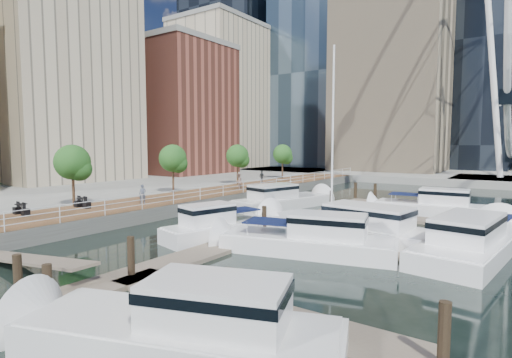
{
  "coord_description": "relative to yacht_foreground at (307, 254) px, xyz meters",
  "views": [
    {
      "loc": [
        16.6,
        -12.36,
        5.62
      ],
      "look_at": [
        -0.59,
        12.25,
        3.0
      ],
      "focal_mm": 28.0,
      "sensor_mm": 36.0,
      "label": 1
    }
  ],
  "objects": [
    {
      "name": "ground",
      "position": [
        -7.24,
        -5.63,
        0.0
      ],
      "size": [
        520.0,
        520.0,
        0.0
      ],
      "primitive_type": "plane",
      "color": "black",
      "rests_on": "ground"
    },
    {
      "name": "boardwalk",
      "position": [
        -16.24,
        9.37,
        0.5
      ],
      "size": [
        6.0,
        60.0,
        1.0
      ],
      "primitive_type": "cube",
      "color": "brown",
      "rests_on": "ground"
    },
    {
      "name": "seawall",
      "position": [
        -13.24,
        9.37,
        0.5
      ],
      "size": [
        0.25,
        60.0,
        1.0
      ],
      "primitive_type": "cube",
      "color": "#595954",
      "rests_on": "ground"
    },
    {
      "name": "land_inland",
      "position": [
        -43.24,
        9.37,
        0.5
      ],
      "size": [
        48.0,
        90.0,
        1.0
      ],
      "primitive_type": "cube",
      "color": "gray",
      "rests_on": "ground"
    },
    {
      "name": "land_far",
      "position": [
        -7.24,
        96.37,
        0.5
      ],
      "size": [
        200.0,
        114.0,
        1.0
      ],
      "primitive_type": "cube",
      "color": "gray",
      "rests_on": "ground"
    },
    {
      "name": "pier",
      "position": [
        6.76,
        46.37,
        0.5
      ],
      "size": [
        14.0,
        12.0,
        1.0
      ],
      "primitive_type": "cube",
      "color": "gray",
      "rests_on": "ground"
    },
    {
      "name": "railing",
      "position": [
        -13.34,
        9.37,
        1.52
      ],
      "size": [
        0.1,
        60.0,
        1.05
      ],
      "primitive_type": null,
      "color": "white",
      "rests_on": "boardwalk"
    },
    {
      "name": "floating_docks",
      "position": [
        0.72,
        4.35,
        0.49
      ],
      "size": [
        16.0,
        34.0,
        2.6
      ],
      "color": "#6D6051",
      "rests_on": "ground"
    },
    {
      "name": "midrise_condos",
      "position": [
        -40.81,
        21.19,
        13.42
      ],
      "size": [
        19.0,
        67.0,
        28.0
      ],
      "color": "#BCAD8E",
      "rests_on": "ground"
    },
    {
      "name": "street_trees",
      "position": [
        -18.64,
        8.37,
        4.29
      ],
      "size": [
        2.6,
        42.6,
        4.6
      ],
      "color": "#3F2B1C",
      "rests_on": "ground"
    },
    {
      "name": "yacht_foreground",
      "position": [
        0.0,
        0.0,
        0.0
      ],
      "size": [
        10.05,
        4.9,
        2.15
      ],
      "primitive_type": null,
      "rotation": [
        0.0,
        0.0,
        1.82
      ],
      "color": "white",
      "rests_on": "ground"
    },
    {
      "name": "pedestrian_near",
      "position": [
        -15.55,
        2.22,
        1.75
      ],
      "size": [
        0.65,
        0.6,
        1.5
      ],
      "primitive_type": "imported",
      "rotation": [
        0.0,
        0.0,
        0.58
      ],
      "color": "#474F5E",
      "rests_on": "boardwalk"
    },
    {
      "name": "pedestrian_mid",
      "position": [
        -15.11,
        13.96,
        1.85
      ],
      "size": [
        0.66,
        0.84,
        1.7
      ],
      "primitive_type": "imported",
      "rotation": [
        0.0,
        0.0,
        -1.55
      ],
      "color": "gray",
      "rests_on": "boardwalk"
    },
    {
      "name": "pedestrian_far",
      "position": [
        -17.37,
        21.52,
        1.74
      ],
      "size": [
        0.93,
        0.58,
        1.47
      ],
      "primitive_type": "imported",
      "rotation": [
        0.0,
        0.0,
        2.86
      ],
      "color": "#2E333A",
      "rests_on": "boardwalk"
    },
    {
      "name": "moored_yachts",
      "position": [
        0.28,
        4.56,
        0.0
      ],
      "size": [
        20.95,
        31.31,
        11.5
      ],
      "color": "white",
      "rests_on": "ground"
    }
  ]
}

